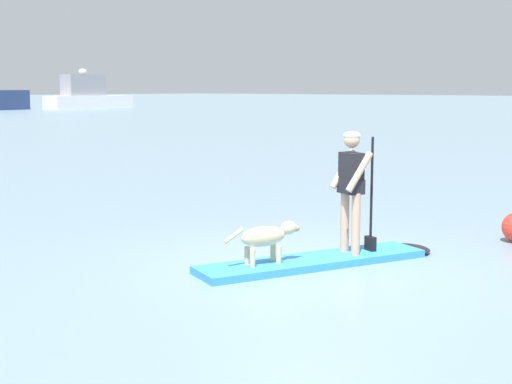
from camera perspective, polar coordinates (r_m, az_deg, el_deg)
ground_plane at (r=9.87m, az=4.46°, el=-5.72°), size 400.00×400.00×0.00m
paddleboard at (r=9.98m, az=5.58°, el=-5.28°), size 3.56×1.96×0.10m
person_paddler at (r=10.01m, az=7.51°, el=0.71°), size 0.68×0.59×1.68m
dog at (r=9.41m, az=0.82°, el=-3.54°), size 1.05×0.49×0.53m
moored_boat_outer at (r=86.43m, az=-13.05°, el=7.35°), size 11.48×3.37×4.46m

